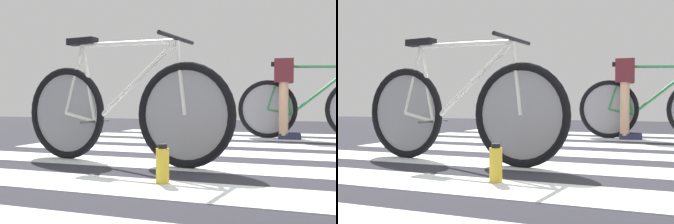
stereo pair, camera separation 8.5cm
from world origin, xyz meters
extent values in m
cube|color=#292830|center=(0.00, 0.00, 0.01)|extent=(18.00, 14.00, 0.02)
cube|color=silver|center=(0.12, -0.95, 0.02)|extent=(5.20, 0.44, 0.00)
cube|color=silver|center=(-0.04, -0.18, 0.02)|extent=(5.20, 0.44, 0.00)
cube|color=silver|center=(0.00, 0.59, 0.02)|extent=(5.20, 0.44, 0.00)
cube|color=silver|center=(0.04, 1.33, 0.02)|extent=(5.20, 0.44, 0.00)
cube|color=silver|center=(-0.05, 2.09, 0.02)|extent=(5.20, 0.44, 0.00)
cube|color=silver|center=(0.04, 2.85, 0.02)|extent=(5.20, 0.44, 0.00)
torus|color=black|center=(-1.64, -0.16, 0.38)|extent=(0.72, 0.14, 0.72)
torus|color=black|center=(-0.62, -0.28, 0.38)|extent=(0.72, 0.14, 0.72)
cylinder|color=gray|center=(-1.64, -0.16, 0.38)|extent=(0.60, 0.08, 0.61)
cylinder|color=gray|center=(-0.62, -0.28, 0.38)|extent=(0.60, 0.08, 0.61)
cylinder|color=white|center=(-1.08, -0.23, 0.89)|extent=(0.80, 0.13, 0.05)
cylinder|color=white|center=(-1.02, -0.23, 0.60)|extent=(0.70, 0.12, 0.59)
cylinder|color=white|center=(-1.42, -0.19, 0.61)|extent=(0.16, 0.05, 0.59)
cylinder|color=white|center=(-1.50, -0.18, 0.35)|extent=(0.29, 0.06, 0.09)
cylinder|color=white|center=(-1.56, -0.17, 0.64)|extent=(0.19, 0.05, 0.53)
cylinder|color=white|center=(-0.65, -0.28, 0.63)|extent=(0.09, 0.04, 0.50)
cube|color=black|center=(-1.48, -0.18, 0.93)|extent=(0.25, 0.12, 0.05)
cylinder|color=black|center=(-0.68, -0.27, 0.90)|extent=(0.09, 0.52, 0.03)
cylinder|color=#4C4C51|center=(-1.36, -0.19, 0.32)|extent=(0.06, 0.34, 0.02)
torus|color=black|center=(-0.35, 2.23, 0.38)|extent=(0.72, 0.11, 0.72)
cylinder|color=gray|center=(-0.35, 2.23, 0.38)|extent=(0.61, 0.05, 0.61)
cylinder|color=#31844B|center=(0.21, 2.28, 0.89)|extent=(0.80, 0.10, 0.05)
cylinder|color=#31844B|center=(0.27, 2.28, 0.60)|extent=(0.70, 0.09, 0.59)
cylinder|color=#31844B|center=(-0.13, 2.25, 0.61)|extent=(0.16, 0.05, 0.59)
cylinder|color=#31844B|center=(-0.21, 2.24, 0.35)|extent=(0.29, 0.05, 0.09)
cylinder|color=#31844B|center=(-0.27, 2.24, 0.64)|extent=(0.19, 0.04, 0.53)
cube|color=black|center=(-0.19, 2.24, 0.93)|extent=(0.25, 0.11, 0.05)
cylinder|color=#4C4C51|center=(-0.07, 2.25, 0.32)|extent=(0.05, 0.34, 0.02)
cylinder|color=tan|center=(-0.17, 2.39, 0.50)|extent=(0.11, 0.11, 0.87)
cylinder|color=tan|center=(-0.15, 2.11, 0.50)|extent=(0.11, 0.11, 0.87)
cube|color=#551D25|center=(-0.16, 2.25, 0.84)|extent=(0.25, 0.43, 0.28)
cube|color=#242540|center=(-0.10, 2.39, 0.06)|extent=(0.27, 0.12, 0.07)
cube|color=#242540|center=(-0.08, 2.11, 0.06)|extent=(0.27, 0.12, 0.07)
cylinder|color=gold|center=(-0.58, -0.81, 0.12)|extent=(0.07, 0.07, 0.19)
cylinder|color=black|center=(-0.58, -0.81, 0.23)|extent=(0.05, 0.05, 0.02)
camera|label=1|loc=(0.19, -2.87, 0.47)|focal=43.30mm
camera|label=2|loc=(0.28, -2.87, 0.47)|focal=43.30mm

